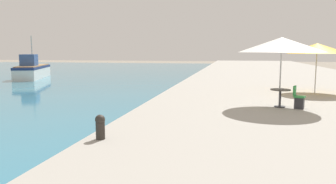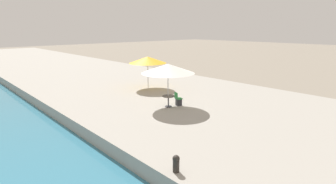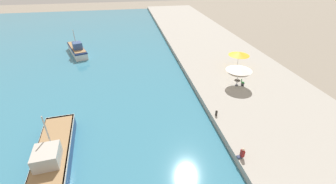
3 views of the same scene
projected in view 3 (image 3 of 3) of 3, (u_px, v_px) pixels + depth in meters
The scene contains 10 objects.
water_basin at pixel (20, 59), 40.91m from camera, with size 56.00×90.00×0.04m.
quay_promenade at pixel (208, 45), 46.36m from camera, with size 16.00×90.00×0.77m.
fishing_boat_near at pixel (54, 153), 19.51m from camera, with size 3.63×10.03×4.81m.
fishing_boat_mid at pixel (77, 49), 42.41m from camera, with size 4.81×8.34×4.63m.
cafe_umbrella_pink at pixel (239, 68), 29.36m from camera, with size 3.44×3.44×2.84m.
cafe_umbrella_white at pixel (239, 54), 34.30m from camera, with size 3.18×3.18×2.71m.
cafe_table at pixel (237, 82), 30.38m from camera, with size 0.80×0.80×0.74m.
cafe_chair_left at pixel (242, 83), 30.38m from camera, with size 0.54×0.52×0.91m.
person_at_quay at pixel (242, 154), 19.18m from camera, with size 0.56×0.36×1.03m.
mooring_bollard at pixel (216, 113), 24.49m from camera, with size 0.26×0.26×0.65m.
Camera 3 is at (-8.36, -5.64, 15.47)m, focal length 24.00 mm.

